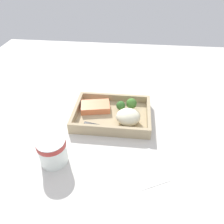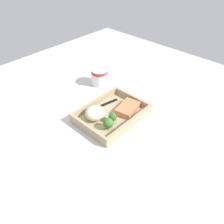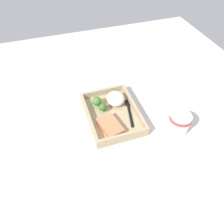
{
  "view_description": "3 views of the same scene",
  "coord_description": "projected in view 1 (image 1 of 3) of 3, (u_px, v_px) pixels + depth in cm",
  "views": [
    {
      "loc": [
        7.09,
        -64.47,
        52.08
      ],
      "look_at": [
        0.0,
        0.0,
        2.7
      ],
      "focal_mm": 35.0,
      "sensor_mm": 36.0,
      "label": 1
    },
    {
      "loc": [
        51.72,
        48.09,
        60.93
      ],
      "look_at": [
        0.0,
        0.0,
        2.7
      ],
      "focal_mm": 35.0,
      "sensor_mm": 36.0,
      "label": 2
    },
    {
      "loc": [
        -59.73,
        19.67,
        68.88
      ],
      "look_at": [
        0.0,
        0.0,
        2.7
      ],
      "focal_mm": 35.0,
      "sensor_mm": 36.0,
      "label": 3
    }
  ],
  "objects": [
    {
      "name": "receipt_slip",
      "position": [
        146.0,
        167.0,
        0.64
      ],
      "size": [
        13.94,
        15.65,
        0.24
      ],
      "primitive_type": "cube",
      "rotation": [
        0.0,
        0.0,
        0.46
      ],
      "color": "white",
      "rests_on": "ground_plane"
    },
    {
      "name": "salmon_fillet",
      "position": [
        95.0,
        107.0,
        0.85
      ],
      "size": [
        12.11,
        8.96,
        2.45
      ],
      "primitive_type": "cube",
      "rotation": [
        0.0,
        0.0,
        0.2
      ],
      "color": "#E87C4F",
      "rests_on": "takeout_tray"
    },
    {
      "name": "takeout_tray",
      "position": [
        112.0,
        116.0,
        0.83
      ],
      "size": [
        28.36,
        21.1,
        1.2
      ],
      "primitive_type": "cube",
      "color": "tan",
      "rests_on": "ground_plane"
    },
    {
      "name": "broccoli_floret_2",
      "position": [
        121.0,
        106.0,
        0.83
      ],
      "size": [
        3.44,
        3.44,
        4.24
      ],
      "color": "#7F985C",
      "rests_on": "takeout_tray"
    },
    {
      "name": "fork",
      "position": [
        108.0,
        128.0,
        0.76
      ],
      "size": [
        15.78,
        5.03,
        0.44
      ],
      "color": "black",
      "rests_on": "takeout_tray"
    },
    {
      "name": "mashed_potatoes",
      "position": [
        128.0,
        117.0,
        0.77
      ],
      "size": [
        8.58,
        7.95,
        5.3
      ],
      "primitive_type": "ellipsoid",
      "color": "beige",
      "rests_on": "takeout_tray"
    },
    {
      "name": "broccoli_floret_1",
      "position": [
        131.0,
        104.0,
        0.84
      ],
      "size": [
        4.05,
        4.05,
        4.78
      ],
      "color": "#7AA05A",
      "rests_on": "takeout_tray"
    },
    {
      "name": "tray_rim",
      "position": [
        112.0,
        112.0,
        0.82
      ],
      "size": [
        28.36,
        21.1,
        2.97
      ],
      "color": "tan",
      "rests_on": "takeout_tray"
    },
    {
      "name": "ground_plane",
      "position": [
        112.0,
        120.0,
        0.84
      ],
      "size": [
        160.0,
        160.0,
        2.0
      ],
      "primitive_type": "cube",
      "color": "beige"
    },
    {
      "name": "paper_cup",
      "position": [
        52.0,
        150.0,
        0.64
      ],
      "size": [
        8.47,
        8.47,
        8.3
      ],
      "color": "white",
      "rests_on": "ground_plane"
    }
  ]
}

